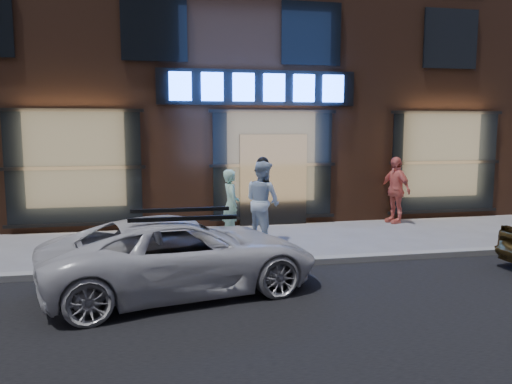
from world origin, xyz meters
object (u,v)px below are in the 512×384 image
man_bowtie (231,204)px  passerby (395,190)px  man_cap (263,201)px  white_suv (182,255)px

man_bowtie → passerby: bearing=-79.8°
man_bowtie → passerby: size_ratio=0.91×
man_cap → white_suv: bearing=119.7°
man_cap → white_suv: (-1.99, -3.24, -0.32)m
man_bowtie → man_cap: 0.76m
passerby → white_suv: passerby is taller
man_bowtie → white_suv: size_ratio=0.38×
man_bowtie → white_suv: 3.79m
man_cap → white_suv: size_ratio=0.43×
man_bowtie → passerby: passerby is taller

